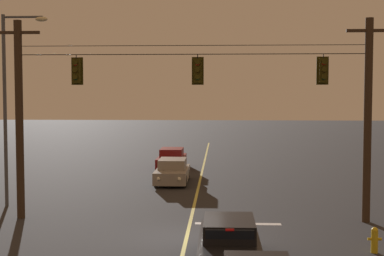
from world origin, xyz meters
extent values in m
plane|color=#28282B|center=(0.00, 0.00, 0.00)|extent=(180.00, 180.00, 0.00)
cube|color=#D1C64C|center=(0.00, 8.97, 0.00)|extent=(0.14, 60.00, 0.01)
cube|color=silver|center=(1.90, 2.37, 0.00)|extent=(3.40, 0.36, 0.01)
cylinder|color=#38281C|center=(-7.04, 2.97, 4.06)|extent=(0.32, 0.32, 8.12)
cube|color=#38281C|center=(-7.04, 2.97, 7.62)|extent=(1.80, 0.12, 0.12)
cylinder|color=slate|center=(-7.04, 2.97, 7.27)|extent=(0.12, 0.12, 0.18)
cylinder|color=#38281C|center=(7.04, 2.97, 4.06)|extent=(0.32, 0.32, 8.12)
cube|color=#38281C|center=(7.04, 2.97, 7.62)|extent=(1.80, 0.12, 0.12)
cylinder|color=slate|center=(7.04, 2.97, 7.27)|extent=(0.12, 0.12, 0.18)
cylinder|color=black|center=(0.00, 2.97, 6.72)|extent=(14.07, 0.03, 0.03)
cylinder|color=black|center=(0.00, 2.97, 7.07)|extent=(14.07, 0.02, 0.02)
cylinder|color=black|center=(-4.65, 2.97, 6.63)|extent=(0.04, 0.04, 0.18)
cube|color=#332D0A|center=(-4.65, 2.97, 6.06)|extent=(0.32, 0.26, 0.96)
cube|color=#332D0A|center=(-4.65, 3.11, 6.06)|extent=(0.48, 0.03, 1.12)
sphere|color=red|center=(-4.65, 2.81, 6.34)|extent=(0.17, 0.17, 0.17)
cylinder|color=#332D0A|center=(-4.65, 2.77, 6.39)|extent=(0.20, 0.10, 0.20)
sphere|color=#3D280A|center=(-4.65, 2.81, 6.06)|extent=(0.17, 0.17, 0.17)
cylinder|color=#332D0A|center=(-4.65, 2.77, 6.10)|extent=(0.20, 0.10, 0.20)
sphere|color=black|center=(-4.65, 2.81, 5.77)|extent=(0.17, 0.17, 0.17)
cylinder|color=#332D0A|center=(-4.65, 2.77, 5.81)|extent=(0.20, 0.10, 0.20)
cylinder|color=black|center=(0.28, 2.97, 6.63)|extent=(0.04, 0.04, 0.18)
cube|color=#332D0A|center=(0.28, 2.97, 6.06)|extent=(0.32, 0.26, 0.96)
cube|color=#332D0A|center=(0.28, 3.11, 6.06)|extent=(0.48, 0.03, 1.12)
sphere|color=red|center=(0.28, 2.81, 6.34)|extent=(0.17, 0.17, 0.17)
cylinder|color=#332D0A|center=(0.28, 2.77, 6.39)|extent=(0.20, 0.10, 0.20)
sphere|color=#3D280A|center=(0.28, 2.81, 6.06)|extent=(0.17, 0.17, 0.17)
cylinder|color=#332D0A|center=(0.28, 2.77, 6.10)|extent=(0.20, 0.10, 0.20)
sphere|color=black|center=(0.28, 2.81, 5.77)|extent=(0.17, 0.17, 0.17)
cylinder|color=#332D0A|center=(0.28, 2.77, 5.81)|extent=(0.20, 0.10, 0.20)
cylinder|color=black|center=(5.26, 2.97, 6.63)|extent=(0.04, 0.04, 0.18)
cube|color=#332D0A|center=(5.26, 2.97, 6.06)|extent=(0.32, 0.26, 0.96)
cube|color=#332D0A|center=(5.26, 3.11, 6.06)|extent=(0.48, 0.03, 1.12)
sphere|color=red|center=(5.26, 2.81, 6.34)|extent=(0.17, 0.17, 0.17)
cylinder|color=#332D0A|center=(5.26, 2.77, 6.39)|extent=(0.20, 0.10, 0.20)
sphere|color=#3D280A|center=(5.26, 2.81, 6.06)|extent=(0.17, 0.17, 0.17)
cylinder|color=#332D0A|center=(5.26, 2.77, 6.10)|extent=(0.20, 0.10, 0.20)
sphere|color=black|center=(5.26, 2.81, 5.77)|extent=(0.17, 0.17, 0.17)
cylinder|color=#332D0A|center=(5.26, 2.77, 5.81)|extent=(0.20, 0.10, 0.20)
cube|color=black|center=(1.46, -2.83, 0.51)|extent=(1.80, 4.30, 0.68)
cube|color=black|center=(1.46, -2.95, 1.12)|extent=(1.51, 2.15, 0.54)
cube|color=black|center=(1.46, -2.01, 1.12)|extent=(1.40, 0.21, 0.48)
cube|color=black|center=(1.46, -4.01, 1.12)|extent=(1.37, 0.18, 0.46)
cylinder|color=black|center=(0.67, -1.50, 0.32)|extent=(0.22, 0.64, 0.64)
cylinder|color=black|center=(2.26, -1.50, 0.32)|extent=(0.22, 0.64, 0.64)
cube|color=red|center=(1.46, -4.12, 1.35)|extent=(0.24, 0.04, 0.06)
cube|color=gray|center=(-1.56, 12.35, 0.51)|extent=(1.80, 4.30, 0.68)
cube|color=gray|center=(-1.56, 12.47, 1.12)|extent=(1.51, 2.15, 0.54)
cube|color=black|center=(-1.56, 11.53, 1.12)|extent=(1.40, 0.21, 0.48)
cube|color=black|center=(-1.56, 13.53, 1.12)|extent=(1.37, 0.18, 0.46)
cylinder|color=black|center=(-0.77, 11.02, 0.32)|extent=(0.22, 0.64, 0.64)
cylinder|color=black|center=(-2.35, 11.02, 0.32)|extent=(0.22, 0.64, 0.64)
cylinder|color=black|center=(-0.77, 13.68, 0.32)|extent=(0.22, 0.64, 0.64)
cylinder|color=black|center=(-2.35, 13.68, 0.32)|extent=(0.22, 0.64, 0.64)
sphere|color=white|center=(-1.00, 10.18, 0.57)|extent=(0.20, 0.20, 0.20)
sphere|color=white|center=(-2.12, 10.18, 0.57)|extent=(0.20, 0.20, 0.20)
cube|color=maroon|center=(-2.15, 18.59, 0.51)|extent=(1.80, 4.30, 0.68)
cube|color=maroon|center=(-2.15, 18.71, 1.12)|extent=(1.51, 2.15, 0.54)
cube|color=black|center=(-2.15, 17.77, 1.12)|extent=(1.40, 0.21, 0.48)
cube|color=black|center=(-2.15, 19.77, 1.12)|extent=(1.37, 0.18, 0.46)
cylinder|color=black|center=(-1.35, 17.25, 0.32)|extent=(0.22, 0.64, 0.64)
cylinder|color=black|center=(-2.94, 17.25, 0.32)|extent=(0.22, 0.64, 0.64)
cylinder|color=black|center=(-1.35, 19.92, 0.32)|extent=(0.22, 0.64, 0.64)
cylinder|color=black|center=(-2.94, 19.92, 0.32)|extent=(0.22, 0.64, 0.64)
sphere|color=white|center=(-1.59, 16.42, 0.57)|extent=(0.20, 0.20, 0.20)
sphere|color=white|center=(-2.70, 16.42, 0.57)|extent=(0.20, 0.20, 0.20)
cylinder|color=#4C4F54|center=(-8.58, 5.38, 4.35)|extent=(0.16, 0.16, 8.70)
cylinder|color=#4C4F54|center=(-7.68, 5.38, 8.58)|extent=(1.80, 0.10, 0.10)
ellipsoid|color=beige|center=(-6.83, 5.38, 8.48)|extent=(0.56, 0.30, 0.22)
cylinder|color=gold|center=(6.18, -1.46, 0.35)|extent=(0.22, 0.22, 0.70)
sphere|color=gold|center=(6.18, -1.46, 0.73)|extent=(0.22, 0.22, 0.22)
cylinder|color=gold|center=(6.02, -1.46, 0.45)|extent=(0.12, 0.09, 0.09)
cylinder|color=gold|center=(6.34, -1.46, 0.45)|extent=(0.12, 0.09, 0.09)
camera|label=1|loc=(1.19, -19.50, 5.12)|focal=52.30mm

